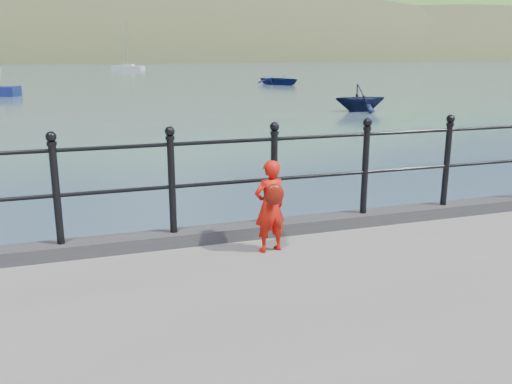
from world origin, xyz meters
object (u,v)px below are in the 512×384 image
object	(u,v)px
launch_navy	(360,98)
launch_blue	(280,80)
child	(270,206)
sailboat_deep	(128,68)
railing	(224,170)

from	to	relation	value
launch_navy	launch_blue	bearing A→B (deg)	-5.39
child	sailboat_deep	xyz separation A→B (m)	(7.64, 96.87, -1.17)
railing	sailboat_deep	world-z (taller)	sailboat_deep
railing	sailboat_deep	xyz separation A→B (m)	(8.00, 96.33, -1.48)
railing	launch_navy	xyz separation A→B (m)	(13.04, 20.35, -1.09)
railing	child	distance (m)	0.71
railing	sailboat_deep	bearing A→B (deg)	85.25
railing	child	size ratio (longest dim) A/B	17.84
launch_blue	sailboat_deep	size ratio (longest dim) A/B	0.52
railing	child	xyz separation A→B (m)	(0.36, -0.53, -0.31)
railing	launch_blue	xyz separation A→B (m)	(17.82, 44.96, -1.35)
railing	launch_navy	size ratio (longest dim) A/B	6.50
launch_navy	sailboat_deep	world-z (taller)	sailboat_deep
child	launch_navy	xyz separation A→B (m)	(12.68, 20.88, -0.78)
child	railing	bearing A→B (deg)	-66.64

